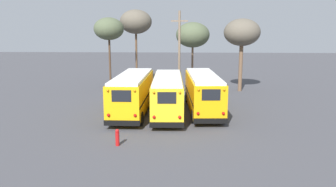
# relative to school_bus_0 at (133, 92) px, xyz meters

# --- Properties ---
(ground_plane) EXTENTS (160.00, 160.00, 0.00)m
(ground_plane) POSITION_rel_school_bus_0_xyz_m (2.94, 0.31, -1.77)
(ground_plane) COLOR #424247
(school_bus_0) EXTENTS (2.62, 10.22, 3.24)m
(school_bus_0) POSITION_rel_school_bus_0_xyz_m (0.00, 0.00, 0.00)
(school_bus_0) COLOR #EAAA0F
(school_bus_0) RESTS_ON ground
(school_bus_1) EXTENTS (2.76, 9.98, 3.18)m
(school_bus_1) POSITION_rel_school_bus_0_xyz_m (2.94, -0.35, -0.04)
(school_bus_1) COLOR yellow
(school_bus_1) RESTS_ON ground
(school_bus_2) EXTENTS (3.01, 10.19, 3.21)m
(school_bus_2) POSITION_rel_school_bus_0_xyz_m (5.88, 0.81, -0.02)
(school_bus_2) COLOR #E5A00C
(school_bus_2) RESTS_ON ground
(utility_pole) EXTENTS (1.80, 0.25, 8.92)m
(utility_pole) POSITION_rel_school_bus_0_xyz_m (3.71, 8.99, 2.90)
(utility_pole) COLOR #75604C
(utility_pole) RESTS_ON ground
(bare_tree_0) EXTENTS (4.17, 4.17, 7.90)m
(bare_tree_0) POSITION_rel_school_bus_0_xyz_m (5.28, 14.79, 4.55)
(bare_tree_0) COLOR brown
(bare_tree_0) RESTS_ON ground
(bare_tree_1) EXTENTS (4.05, 4.05, 8.18)m
(bare_tree_1) POSITION_rel_school_bus_0_xyz_m (10.67, 10.88, 4.82)
(bare_tree_1) COLOR brown
(bare_tree_1) RESTS_ON ground
(bare_tree_2) EXTENTS (4.01, 4.01, 9.46)m
(bare_tree_2) POSITION_rel_school_bus_0_xyz_m (-1.87, 15.05, 6.15)
(bare_tree_2) COLOR brown
(bare_tree_2) RESTS_ON ground
(bare_tree_3) EXTENTS (3.47, 3.47, 8.36)m
(bare_tree_3) POSITION_rel_school_bus_0_xyz_m (-4.52, 11.57, 5.25)
(bare_tree_3) COLOR #473323
(bare_tree_3) RESTS_ON ground
(fire_hydrant) EXTENTS (0.24, 0.24, 1.03)m
(fire_hydrant) POSITION_rel_school_bus_0_xyz_m (0.32, -8.08, -1.24)
(fire_hydrant) COLOR #B21414
(fire_hydrant) RESTS_ON ground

